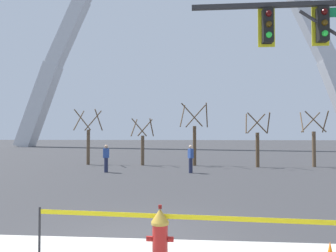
% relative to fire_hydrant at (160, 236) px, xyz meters
% --- Properties ---
extents(ground_plane, '(240.00, 240.00, 0.00)m').
position_rel_fire_hydrant_xyz_m(ground_plane, '(-0.49, 1.08, -0.47)').
color(ground_plane, '#333335').
extents(fire_hydrant, '(0.46, 0.48, 0.99)m').
position_rel_fire_hydrant_xyz_m(fire_hydrant, '(0.00, 0.00, 0.00)').
color(fire_hydrant, '#5E0F0D').
rests_on(fire_hydrant, ground).
extents(caution_tape_barrier, '(5.26, 0.37, 0.87)m').
position_rel_fire_hydrant_xyz_m(caution_tape_barrier, '(0.42, 0.00, 0.14)').
color(caution_tape_barrier, '#232326').
rests_on(caution_tape_barrier, ground).
extents(traffic_signal_gantry, '(5.02, 0.44, 6.00)m').
position_rel_fire_hydrant_xyz_m(traffic_signal_gantry, '(4.20, 2.97, 3.60)').
color(traffic_signal_gantry, '#232326').
rests_on(traffic_signal_gantry, ground).
extents(monument_arch, '(61.69, 2.75, 46.06)m').
position_rel_fire_hydrant_xyz_m(monument_arch, '(-0.49, 47.87, 20.04)').
color(monument_arch, silver).
rests_on(monument_arch, ground).
extents(tree_far_left, '(1.85, 1.86, 4.01)m').
position_rel_fire_hydrant_xyz_m(tree_far_left, '(-7.00, 16.42, 1.32)').
color(tree_far_left, brown).
rests_on(tree_far_left, ground).
extents(tree_left_mid, '(1.55, 1.56, 3.34)m').
position_rel_fire_hydrant_xyz_m(tree_left_mid, '(-2.97, 16.26, 1.01)').
color(tree_left_mid, brown).
rests_on(tree_left_mid, ground).
extents(tree_center_left, '(2.02, 2.03, 4.38)m').
position_rel_fire_hydrant_xyz_m(tree_center_left, '(0.73, 16.35, 1.48)').
color(tree_center_left, brown).
rests_on(tree_center_left, ground).
extents(tree_center_right, '(1.69, 1.70, 3.65)m').
position_rel_fire_hydrant_xyz_m(tree_center_right, '(4.94, 15.61, 1.16)').
color(tree_center_right, brown).
rests_on(tree_center_right, ground).
extents(tree_right_mid, '(1.75, 1.76, 3.77)m').
position_rel_fire_hydrant_xyz_m(tree_right_mid, '(8.81, 16.12, 1.21)').
color(tree_right_mid, brown).
rests_on(tree_right_mid, ground).
extents(pedestrian_walking_left, '(0.37, 0.26, 1.59)m').
position_rel_fire_hydrant_xyz_m(pedestrian_walking_left, '(-4.41, 12.09, 0.35)').
color(pedestrian_walking_left, '#232847').
rests_on(pedestrian_walking_left, ground).
extents(pedestrian_standing_center, '(0.34, 0.39, 1.59)m').
position_rel_fire_hydrant_xyz_m(pedestrian_standing_center, '(0.47, 12.19, 0.35)').
color(pedestrian_standing_center, '#232847').
rests_on(pedestrian_standing_center, ground).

